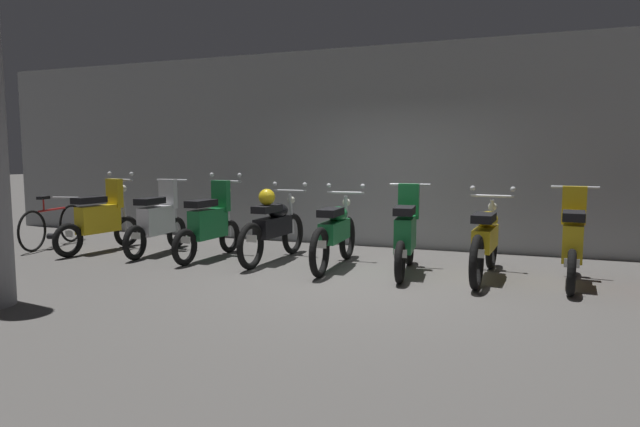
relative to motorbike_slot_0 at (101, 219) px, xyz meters
The scene contains 11 objects.
ground_plane 4.56m from the motorbike_slot_0, ahead, with size 80.00×80.00×0.00m, color #565451.
back_wall 5.14m from the motorbike_slot_0, 26.04° to the left, with size 17.01×0.30×3.39m, color gray.
motorbike_slot_0 is the anchor object (origin of this frame).
motorbike_slot_1 1.01m from the motorbike_slot_0, ahead, with size 0.56×1.68×1.18m.
motorbike_slot_2 2.00m from the motorbike_slot_0, ahead, with size 0.59×1.68×1.29m.
motorbike_slot_3 3.01m from the motorbike_slot_0, ahead, with size 0.59×1.95×1.15m.
motorbike_slot_4 4.00m from the motorbike_slot_0, ahead, with size 0.59×1.95×1.15m.
motorbike_slot_5 5.00m from the motorbike_slot_0, ahead, with size 0.56×1.68×1.18m.
motorbike_slot_6 6.01m from the motorbike_slot_0, ahead, with size 0.59×1.95×1.15m.
motorbike_slot_7 7.01m from the motorbike_slot_0, ahead, with size 0.56×1.68×1.18m.
bicycle 1.13m from the motorbike_slot_0, behind, with size 0.52×1.70×0.89m.
Camera 1 is at (1.87, -6.36, 1.54)m, focal length 30.18 mm.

